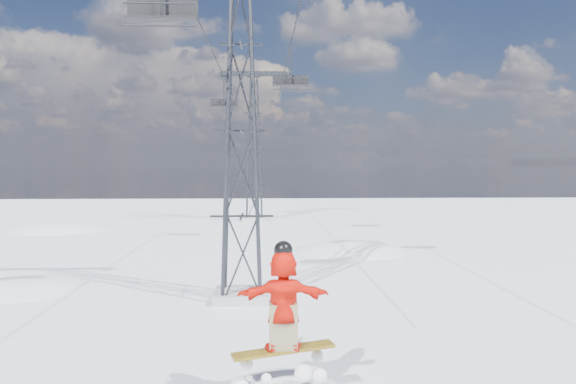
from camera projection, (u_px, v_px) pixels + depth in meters
name	position (u px, v px, depth m)	size (l,w,h in m)	color
lift_tower_near	(241.00, 132.00, 18.03)	(5.20, 1.80, 11.43)	#999999
lift_tower_far	(254.00, 150.00, 42.97)	(5.20, 1.80, 11.43)	#999999
haul_cables	(250.00, 40.00, 29.22)	(4.46, 51.00, 0.06)	black
lift_chair_near	(162.00, 12.00, 16.11)	(2.04, 0.59, 2.54)	black
lift_chair_mid	(291.00, 81.00, 30.49)	(1.97, 0.57, 2.44)	black
lift_chair_far	(224.00, 104.00, 41.62)	(2.00, 0.57, 2.47)	black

